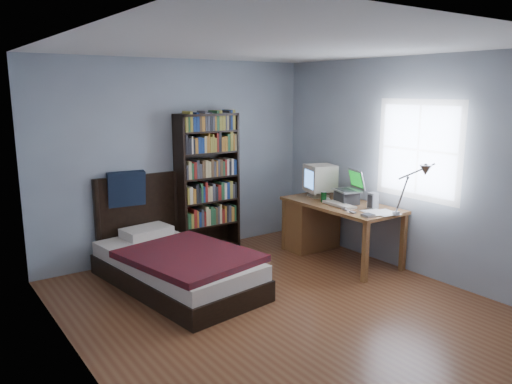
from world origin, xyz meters
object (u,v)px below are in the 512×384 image
Objects in this scene: desk at (318,221)px; keyboard at (339,205)px; laptop at (348,194)px; bed at (173,262)px; crt_monitor at (319,178)px; speaker at (373,201)px; bookshelf at (208,183)px; soda_can at (324,197)px; desk_lamp at (421,175)px.

desk is 0.61m from keyboard.
bed is (-2.16, 0.52, -0.59)m from laptop.
desk is 0.63m from laptop.
bed is at bearing 179.62° from crt_monitor.
speaker is 0.11× the size of bookshelf.
speaker is at bearing -86.53° from crt_monitor.
keyboard is 0.28m from soda_can.
desk_lamp is 1.20m from keyboard.
speaker is 2.13m from bookshelf.
soda_can is at bearing 128.46° from laptop.
soda_can is at bearing -8.15° from bed.
desk is 3.69× the size of laptop.
keyboard is 0.24× the size of bookshelf.
desk_lamp reaches higher than soda_can.
keyboard is at bearing -103.20° from desk.
desk_lamp is 1.45× the size of keyboard.
crt_monitor is 0.26× the size of bookshelf.
bookshelf is (-1.06, 1.09, 0.12)m from soda_can.
bookshelf is at bearing 41.25° from bed.
desk_lamp reaches higher than speaker.
laptop is (0.07, -0.46, 0.43)m from desk.
bookshelf reaches higher than keyboard.
soda_can is at bearing -118.27° from desk.
bookshelf is (-1.06, 1.37, 0.17)m from keyboard.
speaker is (0.14, 0.75, -0.43)m from desk_lamp.
bed reaches higher than speaker.
bed is at bearing 171.85° from soda_can.
laptop reaches higher than keyboard.
laptop is 3.30× the size of soda_can.
laptop is 0.38m from speaker.
laptop is 0.19× the size of bed.
keyboard is 1.74m from bookshelf.
soda_can is 0.07× the size of bookshelf.
desk is at bearing 88.32° from desk_lamp.
keyboard is 2.31× the size of speaker.
crt_monitor is 0.90m from speaker.
bookshelf reaches higher than desk.
keyboard is (-0.12, -0.50, 0.33)m from desk.
crt_monitor reaches higher than keyboard.
crt_monitor is 1.66m from desk_lamp.
soda_can is (-0.07, 1.37, -0.46)m from desk_lamp.
crt_monitor reaches higher than laptop.
bookshelf is 1.39m from bed.
speaker is 1.54× the size of soda_can.
speaker is at bearing -85.50° from laptop.
laptop is at bearing -51.54° from soda_can.
speaker is at bearing 79.13° from desk_lamp.
speaker is at bearing -83.41° from desk.
laptop is at bearing -13.47° from bed.
desk_lamp is 2.81m from bed.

